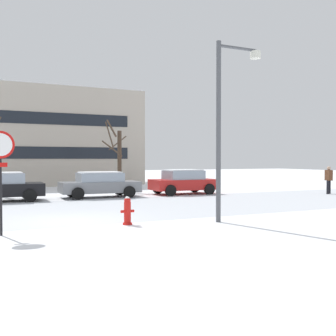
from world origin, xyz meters
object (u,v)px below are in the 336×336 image
object	(u,v)px
stop_sign	(0,162)
parked_car_red	(183,182)
fire_hydrant	(127,210)
street_lamp	(226,113)
pedestrian_crossing	(329,178)
parked_car_gray	(100,184)

from	to	relation	value
stop_sign	parked_car_red	bearing A→B (deg)	42.33
fire_hydrant	street_lamp	distance (m)	4.58
fire_hydrant	pedestrian_crossing	distance (m)	16.03
stop_sign	fire_hydrant	world-z (taller)	stop_sign
stop_sign	fire_hydrant	distance (m)	4.07
stop_sign	pedestrian_crossing	bearing A→B (deg)	18.08
fire_hydrant	street_lamp	xyz separation A→B (m)	(3.20, -0.78, 3.18)
fire_hydrant	parked_car_red	bearing A→B (deg)	53.76
stop_sign	parked_car_red	world-z (taller)	stop_sign
parked_car_red	pedestrian_crossing	distance (m)	8.72
stop_sign	fire_hydrant	size ratio (longest dim) A/B	3.17
parked_car_gray	parked_car_red	size ratio (longest dim) A/B	1.11
street_lamp	parked_car_red	distance (m)	11.42
pedestrian_crossing	stop_sign	bearing A→B (deg)	-161.92
fire_hydrant	parked_car_red	world-z (taller)	parked_car_red
street_lamp	parked_car_gray	distance (m)	10.89
street_lamp	pedestrian_crossing	xyz separation A→B (m)	(11.71, 6.64, -2.67)
stop_sign	street_lamp	bearing A→B (deg)	-4.47
street_lamp	parked_car_gray	world-z (taller)	street_lamp
parked_car_gray	stop_sign	bearing A→B (deg)	-119.89
parked_car_gray	parked_car_red	world-z (taller)	parked_car_red
fire_hydrant	street_lamp	size ratio (longest dim) A/B	0.15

